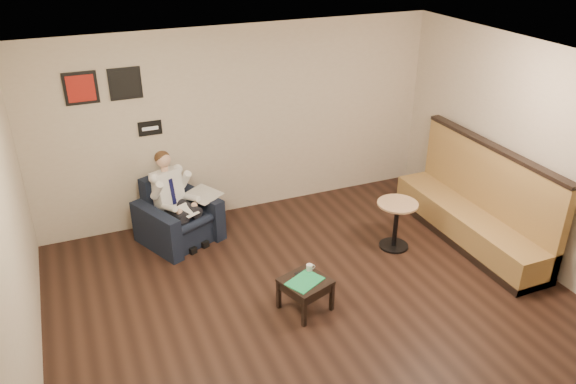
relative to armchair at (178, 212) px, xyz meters
name	(u,v)px	position (x,y,z in m)	size (l,w,h in m)	color
ground	(329,323)	(1.13, -2.42, -0.45)	(6.00, 6.00, 0.00)	black
wall_back	(240,122)	(1.13, 0.58, 0.95)	(6.00, 0.02, 2.80)	beige
wall_left	(11,282)	(-1.87, -2.42, 0.95)	(0.02, 6.00, 2.80)	beige
wall_right	(557,168)	(4.13, -2.42, 0.95)	(0.02, 6.00, 2.80)	beige
ceiling	(339,79)	(1.13, -2.42, 2.35)	(6.00, 6.00, 0.02)	white
seating_sign	(150,128)	(-0.17, 0.56, 1.05)	(0.32, 0.02, 0.20)	black
art_print_left	(81,88)	(-0.97, 0.56, 1.70)	(0.42, 0.03, 0.42)	#A91D14
art_print_right	(125,84)	(-0.42, 0.56, 1.70)	(0.42, 0.03, 0.42)	black
armchair	(178,212)	(0.00, 0.00, 0.00)	(0.92, 0.92, 0.89)	black
seated_man	(182,204)	(0.05, -0.11, 0.17)	(0.58, 0.87, 1.22)	silver
lap_papers	(187,210)	(0.09, -0.19, 0.10)	(0.20, 0.29, 0.01)	white
newspaper	(203,194)	(0.38, 0.07, 0.16)	(0.39, 0.49, 0.01)	silver
side_table	(305,294)	(0.99, -2.08, -0.25)	(0.49, 0.49, 0.40)	black
green_folder	(305,281)	(0.97, -2.11, -0.04)	(0.40, 0.28, 0.01)	#22AE5F
coffee_mug	(309,268)	(1.11, -1.93, 0.00)	(0.07, 0.07, 0.08)	white
smartphone	(300,273)	(0.99, -1.94, -0.04)	(0.12, 0.06, 0.01)	black
banquette	(473,196)	(3.72, -1.56, 0.23)	(0.63, 2.66, 1.36)	olive
cafe_table	(396,225)	(2.68, -1.32, -0.11)	(0.55, 0.55, 0.68)	tan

